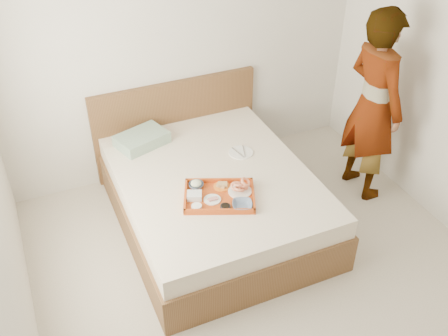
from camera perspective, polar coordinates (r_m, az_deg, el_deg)
ground at (r=4.14m, az=6.12°, el=-13.90°), size 3.50×4.00×0.01m
wall_back at (r=4.86m, az=-4.54°, el=13.51°), size 3.50×0.01×2.60m
bed at (r=4.55m, az=-1.08°, el=-3.40°), size 1.65×2.00×0.53m
headboard at (r=5.17m, az=-5.29°, el=4.69°), size 1.65×0.06×0.95m
pillow at (r=4.80m, az=-9.03°, el=3.15°), size 0.52×0.43×0.11m
tray at (r=4.12m, az=-0.52°, el=-3.08°), size 0.67×0.59×0.05m
prawn_plate at (r=4.17m, az=1.77°, el=-2.57°), size 0.25×0.25×0.01m
navy_bowl_big at (r=4.02m, az=2.02°, el=-4.09°), size 0.21×0.21×0.04m
sauce_dish at (r=4.00m, az=0.15°, el=-4.34°), size 0.11×0.11×0.03m
meat_plate at (r=4.09m, az=-1.29°, el=-3.50°), size 0.18×0.18×0.01m
bread_plate at (r=4.22m, az=-0.26°, el=-2.05°), size 0.18×0.18×0.01m
salad_bowl at (r=4.21m, az=-3.08°, el=-1.92°), size 0.16×0.16×0.04m
plastic_tub at (r=4.10m, az=-3.28°, el=-3.07°), size 0.14×0.13×0.05m
cheese_round at (r=4.01m, az=-3.03°, el=-4.28°), size 0.11×0.11×0.03m
dinner_plate at (r=4.64m, az=1.88°, el=1.71°), size 0.25×0.25×0.01m
person at (r=4.81m, az=16.10°, el=6.58°), size 0.46×0.67×1.80m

